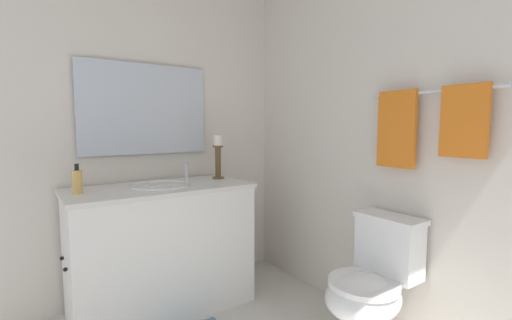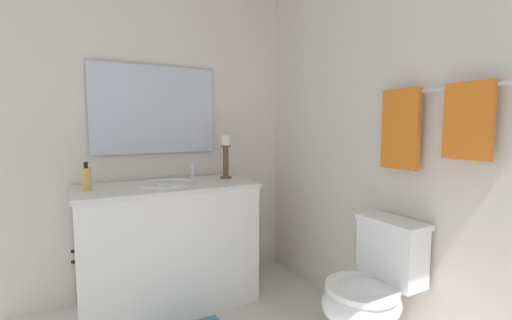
% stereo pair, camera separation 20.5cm
% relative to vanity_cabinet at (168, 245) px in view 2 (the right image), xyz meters
% --- Properties ---
extents(wall_back, '(2.60, 0.04, 2.45)m').
position_rel_vanity_cabinet_xyz_m(wall_back, '(0.98, 1.11, 0.79)').
color(wall_back, silver).
rests_on(wall_back, ground).
extents(wall_left, '(0.04, 2.34, 2.45)m').
position_rel_vanity_cabinet_xyz_m(wall_left, '(-0.33, -0.06, 0.79)').
color(wall_left, silver).
rests_on(wall_left, ground).
extents(vanity_cabinet, '(0.58, 1.20, 0.86)m').
position_rel_vanity_cabinet_xyz_m(vanity_cabinet, '(0.00, 0.00, 0.00)').
color(vanity_cabinet, white).
rests_on(vanity_cabinet, ground).
extents(sink_basin, '(0.40, 0.40, 0.24)m').
position_rel_vanity_cabinet_xyz_m(sink_basin, '(0.00, 0.00, 0.39)').
color(sink_basin, white).
rests_on(sink_basin, vanity_cabinet).
extents(mirror, '(0.02, 0.92, 0.65)m').
position_rel_vanity_cabinet_xyz_m(mirror, '(-0.28, 0.00, 0.96)').
color(mirror, silver).
extents(candle_holder_tall, '(0.09, 0.09, 0.33)m').
position_rel_vanity_cabinet_xyz_m(candle_holder_tall, '(-0.08, 0.48, 0.61)').
color(candle_holder_tall, brown).
rests_on(candle_holder_tall, vanity_cabinet).
extents(soap_bottle, '(0.06, 0.06, 0.18)m').
position_rel_vanity_cabinet_xyz_m(soap_bottle, '(-0.03, -0.50, 0.50)').
color(soap_bottle, '#E5B259').
rests_on(soap_bottle, vanity_cabinet).
extents(toilet, '(0.39, 0.54, 0.75)m').
position_rel_vanity_cabinet_xyz_m(toilet, '(1.09, 0.82, -0.07)').
color(toilet, white).
rests_on(toilet, ground).
extents(towel_bar, '(0.73, 0.02, 0.02)m').
position_rel_vanity_cabinet_xyz_m(towel_bar, '(1.26, 1.05, 1.02)').
color(towel_bar, silver).
extents(towel_near_vanity, '(0.23, 0.03, 0.44)m').
position_rel_vanity_cabinet_xyz_m(towel_near_vanity, '(1.08, 1.03, 0.81)').
color(towel_near_vanity, orange).
rests_on(towel_near_vanity, towel_bar).
extents(towel_center, '(0.22, 0.03, 0.36)m').
position_rel_vanity_cabinet_xyz_m(towel_center, '(1.44, 1.03, 0.86)').
color(towel_center, orange).
rests_on(towel_center, towel_bar).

